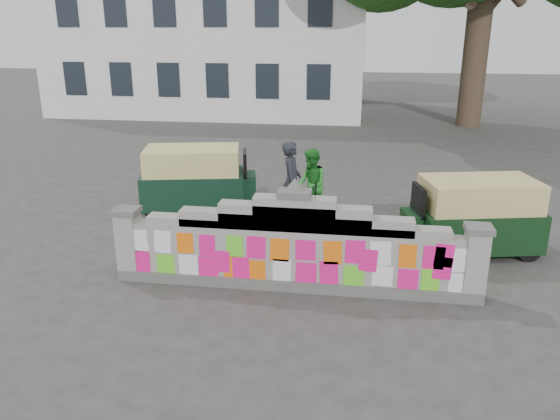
{
  "coord_description": "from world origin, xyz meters",
  "views": [
    {
      "loc": [
        1.05,
        -8.67,
        4.38
      ],
      "look_at": [
        -0.4,
        1.0,
        1.1
      ],
      "focal_mm": 35.0,
      "sensor_mm": 36.0,
      "label": 1
    }
  ],
  "objects": [
    {
      "name": "ground",
      "position": [
        0.0,
        0.0,
        0.0
      ],
      "size": [
        100.0,
        100.0,
        0.0
      ],
      "primitive_type": "plane",
      "color": "#383533",
      "rests_on": "ground"
    },
    {
      "name": "parapet_wall",
      "position": [
        -0.0,
        -0.01,
        0.75
      ],
      "size": [
        6.48,
        0.44,
        2.01
      ],
      "color": "#4C4C49",
      "rests_on": "ground"
    },
    {
      "name": "building",
      "position": [
        -7.0,
        21.98,
        4.01
      ],
      "size": [
        16.0,
        10.0,
        8.9
      ],
      "color": "silver",
      "rests_on": "ground"
    },
    {
      "name": "cyclist_bike",
      "position": [
        -0.43,
        2.87,
        0.53
      ],
      "size": [
        2.05,
        0.83,
        1.06
      ],
      "primitive_type": "imported",
      "rotation": [
        0.0,
        0.0,
        1.63
      ],
      "color": "black",
      "rests_on": "ground"
    },
    {
      "name": "cyclist_rider",
      "position": [
        -0.43,
        2.87,
        0.9
      ],
      "size": [
        0.47,
        0.68,
        1.8
      ],
      "primitive_type": "imported",
      "rotation": [
        0.0,
        0.0,
        1.63
      ],
      "color": "#21242A",
      "rests_on": "ground"
    },
    {
      "name": "pedestrian",
      "position": [
        -0.06,
        3.7,
        0.86
      ],
      "size": [
        0.88,
        1.0,
        1.71
      ],
      "primitive_type": "imported",
      "rotation": [
        0.0,
        0.0,
        -1.24
      ],
      "color": "#258A29",
      "rests_on": "ground"
    },
    {
      "name": "rickshaw_left",
      "position": [
        -2.94,
        3.94,
        0.83
      ],
      "size": [
        2.98,
        1.84,
        1.6
      ],
      "rotation": [
        0.0,
        0.0,
        0.21
      ],
      "color": "black",
      "rests_on": "ground"
    },
    {
      "name": "rickshaw_right",
      "position": [
        3.37,
        2.15,
        0.8
      ],
      "size": [
        2.86,
        1.78,
        1.53
      ],
      "rotation": [
        0.0,
        0.0,
        3.37
      ],
      "color": "black",
      "rests_on": "ground"
    }
  ]
}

